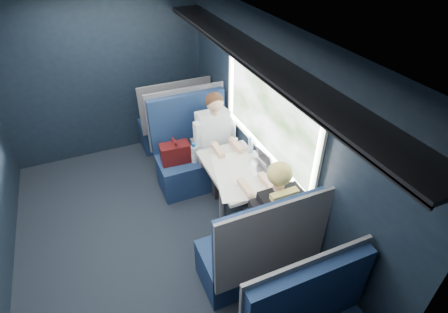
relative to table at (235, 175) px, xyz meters
name	(u,v)px	position (x,y,z in m)	size (l,w,h in m)	color
ground	(151,244)	(-1.03, 0.00, -0.67)	(2.80, 4.20, 0.01)	black
room_shell	(133,131)	(-1.01, 0.00, 0.81)	(3.00, 4.40, 2.40)	black
table	(235,175)	(0.00, 0.00, 0.00)	(0.62, 1.00, 0.74)	#54565E
seat_bay_near	(193,155)	(-0.20, 0.87, -0.24)	(1.04, 0.62, 1.26)	#0D1B3C
seat_bay_far	(256,253)	(-0.18, -0.87, -0.25)	(1.04, 0.62, 1.26)	#0D1B3C
seat_row_front	(174,123)	(-0.18, 1.80, -0.25)	(1.04, 0.51, 1.16)	#0D1B3C
man	(217,138)	(0.07, 0.70, 0.06)	(0.53, 0.56, 1.32)	black
woman	(273,210)	(0.07, -0.71, 0.06)	(0.53, 0.56, 1.32)	black
papers	(243,174)	(0.04, -0.12, 0.08)	(0.58, 0.83, 0.01)	white
laptop	(260,162)	(0.27, -0.06, 0.13)	(0.24, 0.30, 0.21)	silver
bottle_small	(251,146)	(0.30, 0.22, 0.17)	(0.06, 0.06, 0.22)	silver
cup	(235,142)	(0.20, 0.44, 0.12)	(0.07, 0.07, 0.09)	white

